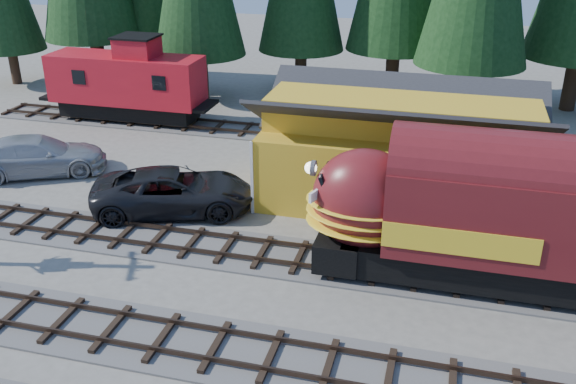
% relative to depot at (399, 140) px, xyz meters
% --- Properties ---
extents(ground, '(120.00, 120.00, 0.00)m').
position_rel_depot_xyz_m(ground, '(0.00, -10.50, -2.96)').
color(ground, '#6B665B').
rests_on(ground, ground).
extents(track_spur, '(32.00, 3.20, 0.33)m').
position_rel_depot_xyz_m(track_spur, '(-10.00, 7.50, -2.90)').
color(track_spur, '#4C4947').
rests_on(track_spur, ground).
extents(depot, '(12.80, 7.00, 5.30)m').
position_rel_depot_xyz_m(depot, '(0.00, 0.00, 0.00)').
color(depot, gold).
rests_on(depot, ground).
extents(locomotive, '(16.50, 3.28, 4.48)m').
position_rel_depot_xyz_m(locomotive, '(5.26, -6.50, -0.35)').
color(locomotive, black).
rests_on(locomotive, ground).
extents(caboose, '(9.61, 2.79, 5.00)m').
position_rel_depot_xyz_m(caboose, '(-17.45, 7.50, -0.47)').
color(caboose, black).
rests_on(caboose, ground).
extents(pickup_truck_a, '(7.80, 5.51, 1.97)m').
position_rel_depot_xyz_m(pickup_truck_a, '(-9.47, -3.73, -1.98)').
color(pickup_truck_a, black).
rests_on(pickup_truck_a, ground).
extents(pickup_truck_b, '(7.24, 5.53, 1.95)m').
position_rel_depot_xyz_m(pickup_truck_b, '(-17.96, -1.45, -1.99)').
color(pickup_truck_b, '#A1A3A8').
rests_on(pickup_truck_b, ground).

